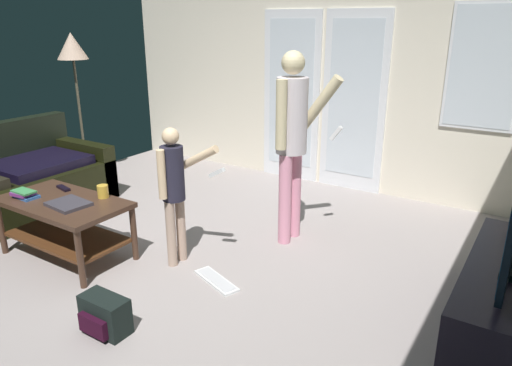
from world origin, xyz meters
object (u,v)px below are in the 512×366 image
(tv_remote_black, at_px, (63,188))
(book_stack, at_px, (24,194))
(coffee_table, at_px, (64,216))
(person_child, at_px, (175,184))
(person_adult, at_px, (293,132))
(tv_stand, at_px, (502,301))
(backpack, at_px, (104,315))
(cup_near_edge, at_px, (103,191))
(loose_keyboard, at_px, (216,280))
(floor_lamp, at_px, (73,54))
(laptop_closed, at_px, (69,204))

(tv_remote_black, bearing_deg, book_stack, -94.80)
(coffee_table, distance_m, person_child, 0.99)
(person_adult, bearing_deg, book_stack, -140.19)
(coffee_table, relative_size, tv_remote_black, 6.42)
(tv_stand, relative_size, backpack, 4.56)
(cup_near_edge, xyz_separation_m, book_stack, (-0.53, -0.35, -0.02))
(tv_remote_black, relative_size, book_stack, 0.81)
(tv_stand, height_order, backpack, tv_stand)
(person_child, distance_m, book_stack, 1.28)
(backpack, xyz_separation_m, book_stack, (-1.37, 0.40, 0.41))
(person_child, relative_size, book_stack, 5.33)
(person_adult, relative_size, backpack, 5.12)
(tv_remote_black, bearing_deg, backpack, -17.10)
(person_adult, relative_size, loose_keyboard, 3.60)
(coffee_table, distance_m, person_adult, 2.00)
(tv_stand, distance_m, person_child, 2.38)
(tv_stand, distance_m, floor_lamp, 4.97)
(laptop_closed, bearing_deg, tv_remote_black, 154.29)
(coffee_table, height_order, person_child, person_child)
(person_child, bearing_deg, tv_stand, 8.86)
(person_child, relative_size, tv_remote_black, 6.58)
(coffee_table, bearing_deg, person_adult, 42.79)
(tv_stand, bearing_deg, cup_near_edge, -169.44)
(coffee_table, distance_m, loose_keyboard, 1.38)
(loose_keyboard, xyz_separation_m, cup_near_edge, (-1.06, -0.11, 0.54))
(loose_keyboard, bearing_deg, laptop_closed, -161.91)
(coffee_table, bearing_deg, backpack, -26.36)
(backpack, xyz_separation_m, cup_near_edge, (-0.84, 0.75, 0.43))
(backpack, bearing_deg, person_adult, 79.72)
(laptop_closed, xyz_separation_m, tv_remote_black, (-0.36, 0.22, -0.00))
(person_adult, distance_m, book_stack, 2.26)
(cup_near_edge, bearing_deg, coffee_table, -135.25)
(tv_stand, height_order, cup_near_edge, cup_near_edge)
(tv_stand, height_order, tv_remote_black, tv_remote_black)
(laptop_closed, bearing_deg, coffee_table, 167.83)
(tv_stand, distance_m, cup_near_edge, 3.00)
(person_child, xyz_separation_m, floor_lamp, (-2.44, 1.05, 0.84))
(tv_stand, bearing_deg, laptop_closed, -164.85)
(person_adult, xyz_separation_m, cup_near_edge, (-1.17, -1.07, -0.43))
(tv_stand, height_order, floor_lamp, floor_lamp)
(floor_lamp, bearing_deg, book_stack, -50.83)
(coffee_table, relative_size, cup_near_edge, 10.39)
(floor_lamp, xyz_separation_m, tv_remote_black, (1.38, -1.28, -1.00))
(backpack, height_order, laptop_closed, laptop_closed)
(floor_lamp, height_order, backpack, floor_lamp)
(cup_near_edge, bearing_deg, floor_lamp, 145.98)
(loose_keyboard, distance_m, book_stack, 1.74)
(person_child, height_order, cup_near_edge, person_child)
(backpack, distance_m, cup_near_edge, 1.21)
(floor_lamp, bearing_deg, coffee_table, -42.37)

